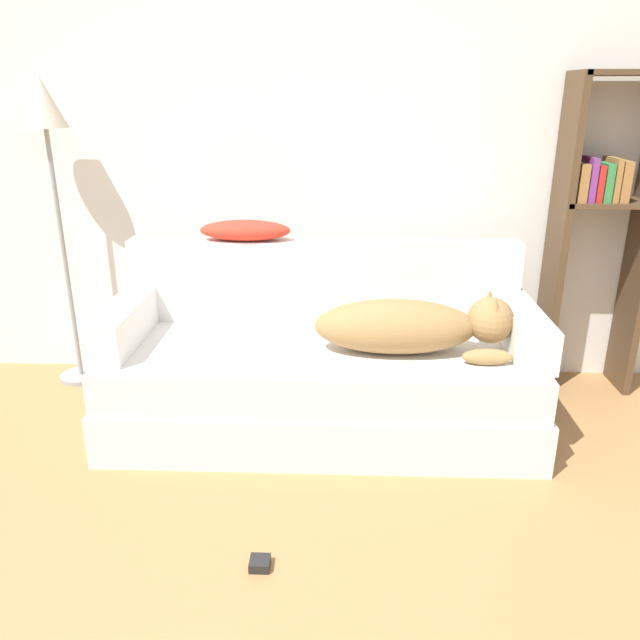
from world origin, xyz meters
name	(u,v)px	position (x,y,z in m)	size (l,w,h in m)	color
wall_back	(303,120)	(0.00, 2.68, 1.35)	(6.85, 0.06, 2.70)	silver
couch	(321,387)	(0.12, 2.00, 0.21)	(1.91, 0.81, 0.42)	silver
couch_backrest	(323,280)	(0.12, 2.33, 0.62)	(1.87, 0.15, 0.40)	silver
couch_arm_left	(125,323)	(-0.76, 1.99, 0.51)	(0.15, 0.62, 0.18)	silver
couch_arm_right	(522,329)	(1.00, 1.99, 0.51)	(0.15, 0.62, 0.18)	silver
dog	(412,326)	(0.51, 1.92, 0.54)	(0.85, 0.31, 0.27)	olive
laptop	(248,344)	(-0.20, 1.96, 0.43)	(0.38, 0.32, 0.02)	silver
throw_pillow	(245,230)	(-0.25, 2.31, 0.87)	(0.43, 0.17, 0.10)	red
bookshelf	(601,218)	(1.48, 2.50, 0.90)	(0.45, 0.26, 1.58)	#4C3823
floor_lamp	(48,141)	(-1.22, 2.47, 1.26)	(0.22, 0.22, 1.56)	gray
power_adapter	(260,563)	(-0.05, 1.05, 0.02)	(0.07, 0.07, 0.03)	black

